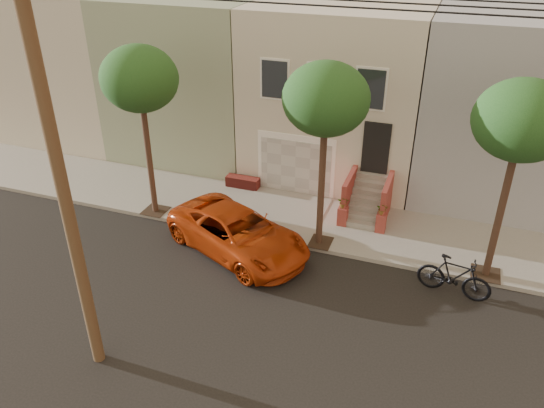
% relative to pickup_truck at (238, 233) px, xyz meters
% --- Properties ---
extents(ground, '(90.00, 90.00, 0.00)m').
position_rel_pickup_truck_xyz_m(ground, '(1.50, -2.64, -0.74)').
color(ground, black).
rests_on(ground, ground).
extents(sidewalk, '(40.00, 3.70, 0.15)m').
position_rel_pickup_truck_xyz_m(sidewalk, '(1.50, 2.71, -0.66)').
color(sidewalk, gray).
rests_on(sidewalk, ground).
extents(house_row, '(33.10, 11.70, 7.00)m').
position_rel_pickup_truck_xyz_m(house_row, '(1.50, 8.55, 2.91)').
color(house_row, beige).
rests_on(house_row, sidewalk).
extents(tree_left, '(2.70, 2.57, 6.30)m').
position_rel_pickup_truck_xyz_m(tree_left, '(-4.00, 1.26, 4.52)').
color(tree_left, '#2D2116').
rests_on(tree_left, sidewalk).
extents(tree_mid, '(2.70, 2.57, 6.30)m').
position_rel_pickup_truck_xyz_m(tree_mid, '(2.50, 1.26, 4.52)').
color(tree_mid, '#2D2116').
rests_on(tree_mid, sidewalk).
extents(tree_right, '(2.70, 2.57, 6.30)m').
position_rel_pickup_truck_xyz_m(tree_right, '(8.00, 1.26, 4.52)').
color(tree_right, '#2D2116').
rests_on(tree_right, sidewalk).
extents(pickup_truck, '(5.86, 4.43, 1.48)m').
position_rel_pickup_truck_xyz_m(pickup_truck, '(0.00, 0.00, 0.00)').
color(pickup_truck, '#B2340B').
rests_on(pickup_truck, ground).
extents(motorcycle, '(2.27, 0.95, 1.32)m').
position_rel_pickup_truck_xyz_m(motorcycle, '(7.03, 0.04, -0.08)').
color(motorcycle, black).
rests_on(motorcycle, ground).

